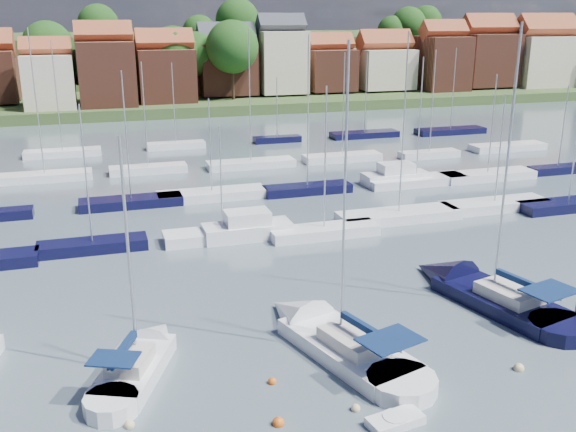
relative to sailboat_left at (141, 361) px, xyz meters
name	(u,v)px	position (x,y,z in m)	size (l,w,h in m)	color
ground	(252,175)	(15.02, 37.46, -0.37)	(260.00, 260.00, 0.00)	#46545F
sailboat_left	(141,361)	(0.00, 0.00, 0.00)	(6.04, 9.63, 12.91)	white
sailboat_centre	(327,336)	(9.89, -0.30, -0.02)	(6.94, 13.25, 17.35)	white
sailboat_navy	(478,291)	(21.01, 2.47, -0.02)	(6.63, 13.59, 18.12)	black
tender	(395,421)	(10.16, -8.05, -0.16)	(2.63, 1.55, 0.53)	white
buoy_a	(130,427)	(-0.87, -4.85, -0.37)	(0.45, 0.45, 0.45)	beige
buoy_b	(278,425)	(5.31, -6.57, -0.37)	(0.53, 0.53, 0.53)	#D85914
buoy_c	(272,383)	(5.94, -3.34, -0.37)	(0.41, 0.41, 0.41)	#D85914
buoy_d	(519,370)	(18.08, -5.77, -0.37)	(0.52, 0.52, 0.52)	beige
buoy_e	(459,287)	(20.63, 4.08, -0.37)	(0.44, 0.44, 0.44)	#D85914
buoy_g	(356,410)	(8.94, -6.56, -0.37)	(0.42, 0.42, 0.42)	beige
buoy_h	(136,402)	(-0.46, -3.03, -0.37)	(0.46, 0.46, 0.46)	beige
marina_field	(281,181)	(16.92, 32.61, 0.07)	(79.62, 41.41, 15.93)	white
far_shore_town	(169,68)	(17.24, 130.13, 4.24)	(212.46, 90.00, 22.27)	#3D582C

